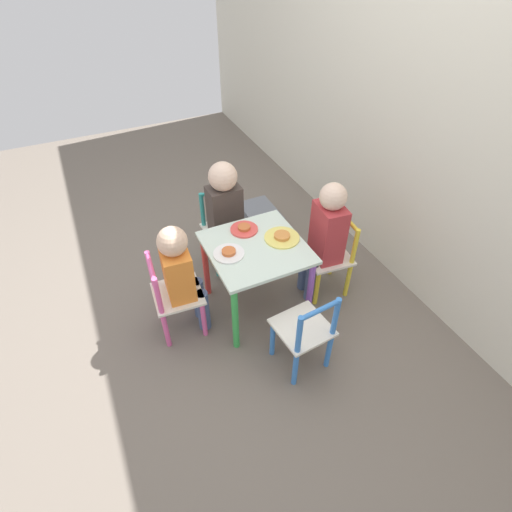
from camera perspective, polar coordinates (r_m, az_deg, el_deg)
ground_plane at (r=2.50m, az=0.00°, el=-7.00°), size 6.00×6.00×0.00m
house_wall at (r=2.34m, az=24.68°, el=23.97°), size 6.00×0.06×2.60m
kids_table at (r=2.22m, az=0.00°, el=-0.20°), size 0.52×0.52×0.48m
chair_pink at (r=2.24m, az=-11.65°, el=-5.75°), size 0.28×0.28×0.52m
chair_yellow at (r=2.48m, az=10.58°, el=-0.15°), size 0.28×0.28×0.52m
chair_teal at (r=2.65m, az=-4.64°, el=3.72°), size 0.27×0.27×0.52m
chair_blue at (r=2.05m, az=6.99°, el=-10.80°), size 0.28×0.28×0.52m
child_front at (r=2.13m, az=-10.62°, el=-2.25°), size 0.21×0.22×0.71m
child_back at (r=2.33m, az=9.86°, el=3.23°), size 0.21×0.22×0.78m
child_left at (r=2.48m, az=-4.36°, el=6.84°), size 0.22×0.20×0.77m
plate_front at (r=2.12m, az=-3.90°, el=0.43°), size 0.17×0.17×0.03m
plate_back at (r=2.22m, az=3.72°, el=2.71°), size 0.20×0.20×0.03m
plate_left at (r=2.28m, az=-1.71°, el=3.90°), size 0.16×0.16×0.03m
storage_bin at (r=3.10m, az=0.64°, el=5.63°), size 0.35×0.24×0.13m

